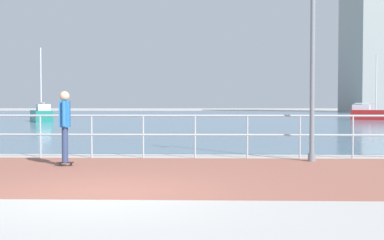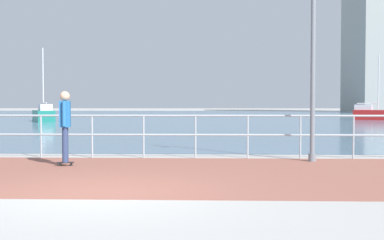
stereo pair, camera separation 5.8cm
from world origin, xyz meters
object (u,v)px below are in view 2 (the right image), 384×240
sailboat_blue (376,114)px  sailboat_gray (44,115)px  skateboarder (65,121)px  lamppost (306,51)px

sailboat_blue → sailboat_gray: 29.37m
skateboarder → sailboat_gray: bearing=110.2°
lamppost → sailboat_gray: (-16.05, 26.64, -2.22)m
sailboat_gray → skateboarder: bearing=-69.8°
lamppost → skateboarder: size_ratio=2.88×
lamppost → skateboarder: lamppost is taller
lamppost → sailboat_gray: bearing=121.1°
skateboarder → sailboat_blue: size_ratio=0.30×
lamppost → skateboarder: 6.20m
lamppost → sailboat_blue: size_ratio=0.86×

